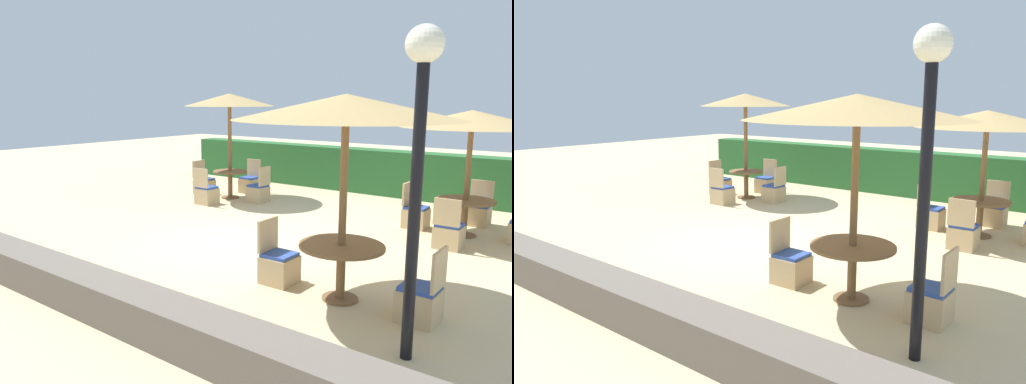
# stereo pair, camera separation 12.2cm
# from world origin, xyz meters

# --- Properties ---
(ground_plane) EXTENTS (40.00, 40.00, 0.00)m
(ground_plane) POSITION_xyz_m (0.00, 0.00, 0.00)
(ground_plane) COLOR #D1BA8C
(hedge_row) EXTENTS (13.00, 0.70, 1.22)m
(hedge_row) POSITION_xyz_m (0.00, 6.26, 0.61)
(hedge_row) COLOR #28602D
(hedge_row) RESTS_ON ground_plane
(stone_border) EXTENTS (10.00, 0.56, 0.49)m
(stone_border) POSITION_xyz_m (0.00, -3.29, 0.24)
(stone_border) COLOR #6B6056
(stone_border) RESTS_ON ground_plane
(lamp_post) EXTENTS (0.36, 0.36, 3.32)m
(lamp_post) POSITION_xyz_m (3.95, -1.99, 2.35)
(lamp_post) COLOR black
(lamp_post) RESTS_ON ground_plane
(parasol_front_right) EXTENTS (2.90, 2.90, 2.70)m
(parasol_front_right) POSITION_xyz_m (2.68, -1.05, 2.53)
(parasol_front_right) COLOR brown
(parasol_front_right) RESTS_ON ground_plane
(round_table_front_right) EXTENTS (1.13, 1.13, 0.76)m
(round_table_front_right) POSITION_xyz_m (2.68, -1.05, 0.61)
(round_table_front_right) COLOR brown
(round_table_front_right) RESTS_ON ground_plane
(patio_chair_front_right_east) EXTENTS (0.46, 0.46, 0.93)m
(patio_chair_front_right_east) POSITION_xyz_m (3.76, -1.06, 0.26)
(patio_chair_front_right_east) COLOR tan
(patio_chair_front_right_east) RESTS_ON ground_plane
(patio_chair_front_right_west) EXTENTS (0.46, 0.46, 0.93)m
(patio_chair_front_right_west) POSITION_xyz_m (1.67, -1.04, 0.26)
(patio_chair_front_right_west) COLOR tan
(patio_chair_front_right_west) RESTS_ON ground_plane
(parasol_back_left) EXTENTS (2.35, 2.35, 2.75)m
(parasol_back_left) POSITION_xyz_m (-2.91, 3.26, 2.57)
(parasol_back_left) COLOR brown
(parasol_back_left) RESTS_ON ground_plane
(round_table_back_left) EXTENTS (0.91, 0.91, 0.73)m
(round_table_back_left) POSITION_xyz_m (-2.91, 3.26, 0.54)
(round_table_back_left) COLOR brown
(round_table_back_left) RESTS_ON ground_plane
(patio_chair_back_left_south) EXTENTS (0.46, 0.46, 0.93)m
(patio_chair_back_left_south) POSITION_xyz_m (-2.89, 2.30, 0.26)
(patio_chair_back_left_south) COLOR tan
(patio_chair_back_left_south) RESTS_ON ground_plane
(patio_chair_back_left_west) EXTENTS (0.46, 0.46, 0.93)m
(patio_chair_back_left_west) POSITION_xyz_m (-3.83, 3.22, 0.26)
(patio_chair_back_left_west) COLOR tan
(patio_chair_back_left_west) RESTS_ON ground_plane
(patio_chair_back_left_east) EXTENTS (0.46, 0.46, 0.93)m
(patio_chair_back_left_east) POSITION_xyz_m (-1.99, 3.29, 0.26)
(patio_chair_back_left_east) COLOR tan
(patio_chair_back_left_east) RESTS_ON ground_plane
(patio_chair_back_left_north) EXTENTS (0.46, 0.46, 0.93)m
(patio_chair_back_left_north) POSITION_xyz_m (-2.97, 4.18, 0.26)
(patio_chair_back_left_north) COLOR tan
(patio_chair_back_left_north) RESTS_ON ground_plane
(parasol_back_right) EXTENTS (2.65, 2.65, 2.42)m
(parasol_back_right) POSITION_xyz_m (3.10, 3.21, 2.25)
(parasol_back_right) COLOR brown
(parasol_back_right) RESTS_ON ground_plane
(round_table_back_right) EXTENTS (1.09, 1.09, 0.72)m
(round_table_back_right) POSITION_xyz_m (3.10, 3.21, 0.57)
(round_table_back_right) COLOR brown
(round_table_back_right) RESTS_ON ground_plane
(patio_chair_back_right_south) EXTENTS (0.46, 0.46, 0.93)m
(patio_chair_back_right_south) POSITION_xyz_m (3.11, 2.18, 0.26)
(patio_chair_back_right_south) COLOR tan
(patio_chair_back_right_south) RESTS_ON ground_plane
(patio_chair_back_right_north) EXTENTS (0.46, 0.46, 0.93)m
(patio_chair_back_right_north) POSITION_xyz_m (3.10, 4.26, 0.26)
(patio_chair_back_right_north) COLOR tan
(patio_chair_back_right_north) RESTS_ON ground_plane
(patio_chair_back_right_west) EXTENTS (0.46, 0.46, 0.93)m
(patio_chair_back_right_west) POSITION_xyz_m (2.12, 3.22, 0.26)
(patio_chair_back_right_west) COLOR tan
(patio_chair_back_right_west) RESTS_ON ground_plane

